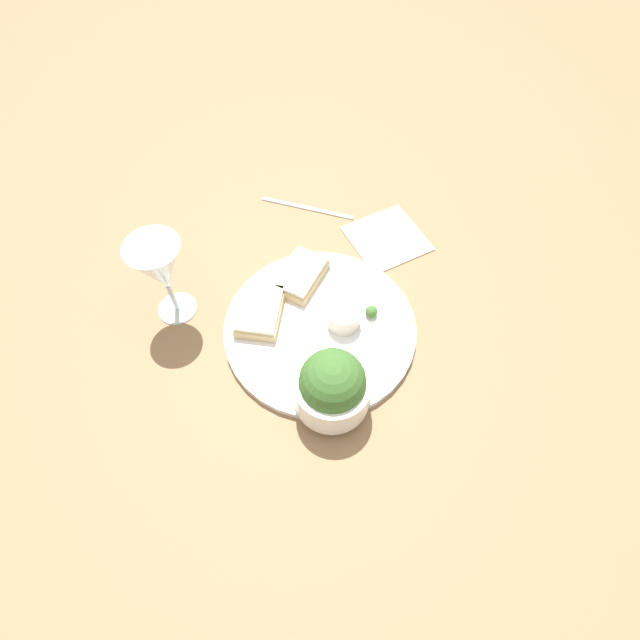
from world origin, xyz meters
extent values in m
plane|color=#93704C|center=(0.00, 0.00, 0.00)|extent=(4.00, 4.00, 0.00)
cylinder|color=white|center=(0.00, 0.00, 0.01)|extent=(0.32, 0.32, 0.01)
cylinder|color=white|center=(-0.08, -0.11, 0.04)|extent=(0.12, 0.12, 0.06)
sphere|color=#3D6B2D|center=(-0.08, -0.11, 0.07)|extent=(0.10, 0.10, 0.10)
cylinder|color=beige|center=(0.03, -0.02, 0.03)|extent=(0.06, 0.06, 0.04)
cylinder|color=tan|center=(0.03, -0.02, 0.04)|extent=(0.05, 0.05, 0.01)
cube|color=#D1B27F|center=(-0.06, 0.09, 0.02)|extent=(0.12, 0.12, 0.02)
cube|color=#F4E5C1|center=(-0.06, 0.09, 0.04)|extent=(0.12, 0.11, 0.01)
cube|color=#D1B27F|center=(0.04, 0.09, 0.02)|extent=(0.12, 0.10, 0.02)
cube|color=#F4E5C1|center=(0.04, 0.09, 0.04)|extent=(0.11, 0.09, 0.01)
cylinder|color=silver|center=(-0.15, 0.21, 0.00)|extent=(0.07, 0.07, 0.01)
cylinder|color=silver|center=(-0.15, 0.21, 0.04)|extent=(0.01, 0.01, 0.06)
cone|color=silver|center=(-0.15, 0.21, 0.12)|extent=(0.09, 0.09, 0.10)
sphere|color=#477533|center=(0.08, -0.04, 0.02)|extent=(0.02, 0.02, 0.02)
cube|color=beige|center=(0.24, 0.06, 0.00)|extent=(0.17, 0.17, 0.01)
cube|color=silver|center=(0.18, 0.22, 0.00)|extent=(0.10, 0.17, 0.01)
camera|label=1|loc=(-0.31, -0.31, 0.73)|focal=28.00mm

